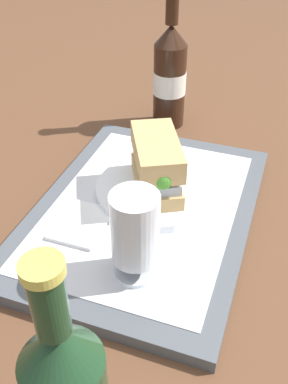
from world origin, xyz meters
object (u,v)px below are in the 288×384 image
at_px(beer_glass, 135,233).
at_px(second_bottle, 170,76).
at_px(plate, 156,190).
at_px(sandwich, 157,165).

bearing_deg(beer_glass, second_bottle, -168.44).
bearing_deg(second_bottle, plate, 12.91).
bearing_deg(plate, second_bottle, -167.09).
relative_size(plate, second_bottle, 0.71).
height_order(plate, second_bottle, second_bottle).
distance_m(sandwich, beer_glass, 0.17).
relative_size(sandwich, second_bottle, 0.54).
relative_size(plate, beer_glass, 1.52).
height_order(plate, beer_glass, beer_glass).
relative_size(sandwich, beer_glass, 1.16).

